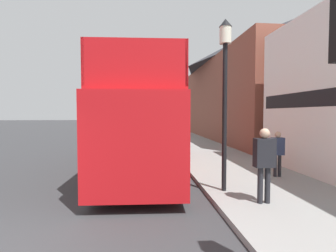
# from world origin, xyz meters

# --- Properties ---
(ground_plane) EXTENTS (144.00, 144.00, 0.00)m
(ground_plane) POSITION_xyz_m (0.00, 21.00, 0.00)
(ground_plane) COLOR #333335
(sidewalk) EXTENTS (3.93, 108.00, 0.14)m
(sidewalk) POSITION_xyz_m (6.90, 18.00, 0.07)
(sidewalk) COLOR gray
(sidewalk) RESTS_ON ground_plane
(brick_terrace_rear) EXTENTS (6.00, 24.21, 9.10)m
(brick_terrace_rear) POSITION_xyz_m (11.86, 20.90, 4.55)
(brick_terrace_rear) COLOR brown
(brick_terrace_rear) RESTS_ON ground_plane
(tour_bus) EXTENTS (2.95, 9.74, 4.06)m
(tour_bus) POSITION_xyz_m (3.23, 6.75, 1.83)
(tour_bus) COLOR red
(tour_bus) RESTS_ON ground_plane
(parked_car_ahead_of_bus) EXTENTS (1.77, 4.27, 1.48)m
(parked_car_ahead_of_bus) POSITION_xyz_m (3.84, 14.30, 0.71)
(parked_car_ahead_of_bus) COLOR navy
(parked_car_ahead_of_bus) RESTS_ON ground_plane
(pedestrian_nearest) EXTENTS (0.47, 0.26, 1.81)m
(pedestrian_nearest) POSITION_xyz_m (6.08, 1.99, 1.23)
(pedestrian_nearest) COLOR #232328
(pedestrian_nearest) RESTS_ON sidewalk
(pedestrian_second) EXTENTS (0.41, 0.22, 1.55)m
(pedestrian_second) POSITION_xyz_m (7.79, 4.50, 1.07)
(pedestrian_second) COLOR #232328
(pedestrian_second) RESTS_ON sidewalk
(lamp_post_nearest) EXTENTS (0.35, 0.35, 4.75)m
(lamp_post_nearest) POSITION_xyz_m (5.45, 3.10, 3.41)
(lamp_post_nearest) COLOR black
(lamp_post_nearest) RESTS_ON sidewalk
(lamp_post_second) EXTENTS (0.35, 0.35, 4.36)m
(lamp_post_second) POSITION_xyz_m (5.52, 10.61, 3.17)
(lamp_post_second) COLOR black
(lamp_post_second) RESTS_ON sidewalk
(lamp_post_third) EXTENTS (0.35, 0.35, 4.60)m
(lamp_post_third) POSITION_xyz_m (5.47, 18.12, 3.32)
(lamp_post_third) COLOR black
(lamp_post_third) RESTS_ON sidewalk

